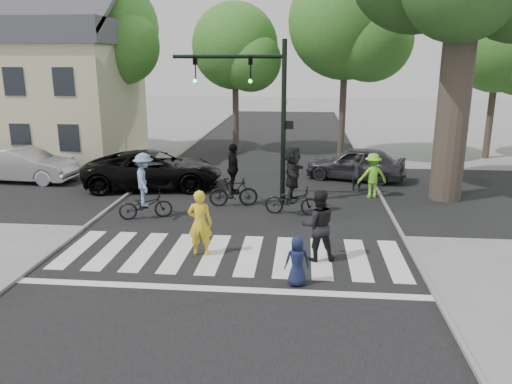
# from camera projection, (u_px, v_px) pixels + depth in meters

# --- Properties ---
(ground) EXTENTS (120.00, 120.00, 0.00)m
(ground) POSITION_uv_depth(u_px,v_px,m) (226.00, 269.00, 13.07)
(ground) COLOR gray
(ground) RESTS_ON ground
(road_stem) EXTENTS (10.00, 70.00, 0.01)m
(road_stem) POSITION_uv_depth(u_px,v_px,m) (247.00, 212.00, 17.87)
(road_stem) COLOR black
(road_stem) RESTS_ON ground
(road_cross) EXTENTS (70.00, 10.00, 0.01)m
(road_cross) POSITION_uv_depth(u_px,v_px,m) (255.00, 191.00, 20.75)
(road_cross) COLOR black
(road_cross) RESTS_ON ground
(curb_left) EXTENTS (0.10, 70.00, 0.10)m
(curb_left) POSITION_uv_depth(u_px,v_px,m) (111.00, 207.00, 18.32)
(curb_left) COLOR gray
(curb_left) RESTS_ON ground
(curb_right) EXTENTS (0.10, 70.00, 0.10)m
(curb_right) POSITION_uv_depth(u_px,v_px,m) (391.00, 215.00, 17.39)
(curb_right) COLOR gray
(curb_right) RESTS_ON ground
(crosswalk) EXTENTS (10.00, 3.85, 0.01)m
(crosswalk) POSITION_uv_depth(u_px,v_px,m) (230.00, 259.00, 13.70)
(crosswalk) COLOR silver
(crosswalk) RESTS_ON ground
(traffic_signal) EXTENTS (4.45, 0.29, 6.00)m
(traffic_signal) POSITION_uv_depth(u_px,v_px,m) (260.00, 99.00, 17.98)
(traffic_signal) COLOR black
(traffic_signal) RESTS_ON ground
(bg_tree_0) EXTENTS (5.46, 5.20, 8.97)m
(bg_tree_0) POSITION_uv_depth(u_px,v_px,m) (27.00, 43.00, 28.12)
(bg_tree_0) COLOR brown
(bg_tree_0) RESTS_ON ground
(bg_tree_1) EXTENTS (6.09, 5.80, 9.80)m
(bg_tree_1) POSITION_uv_depth(u_px,v_px,m) (109.00, 33.00, 27.02)
(bg_tree_1) COLOR brown
(bg_tree_1) RESTS_ON ground
(bg_tree_2) EXTENTS (5.04, 4.80, 8.40)m
(bg_tree_2) POSITION_uv_depth(u_px,v_px,m) (239.00, 50.00, 27.70)
(bg_tree_2) COLOR brown
(bg_tree_2) RESTS_ON ground
(bg_tree_3) EXTENTS (6.30, 6.00, 10.20)m
(bg_tree_3) POSITION_uv_depth(u_px,v_px,m) (353.00, 26.00, 25.55)
(bg_tree_3) COLOR brown
(bg_tree_3) RESTS_ON ground
(bg_tree_4) EXTENTS (4.83, 4.60, 8.15)m
(bg_tree_4) POSITION_uv_depth(u_px,v_px,m) (504.00, 52.00, 25.98)
(bg_tree_4) COLOR brown
(bg_tree_4) RESTS_ON ground
(house) EXTENTS (8.40, 8.10, 8.82)m
(house) POSITION_uv_depth(u_px,v_px,m) (52.00, 88.00, 26.58)
(house) COLOR beige
(house) RESTS_ON ground
(pedestrian_woman) EXTENTS (0.69, 0.46, 1.88)m
(pedestrian_woman) POSITION_uv_depth(u_px,v_px,m) (200.00, 223.00, 13.76)
(pedestrian_woman) COLOR yellow
(pedestrian_woman) RESTS_ON ground
(pedestrian_child) EXTENTS (0.68, 0.51, 1.25)m
(pedestrian_child) POSITION_uv_depth(u_px,v_px,m) (297.00, 261.00, 11.98)
(pedestrian_child) COLOR #171F3D
(pedestrian_child) RESTS_ON ground
(pedestrian_adult) EXTENTS (1.07, 0.89, 1.98)m
(pedestrian_adult) POSITION_uv_depth(u_px,v_px,m) (318.00, 225.00, 13.42)
(pedestrian_adult) COLOR black
(pedestrian_adult) RESTS_ON ground
(cyclist_left) EXTENTS (1.91, 1.33, 2.29)m
(cyclist_left) POSITION_uv_depth(u_px,v_px,m) (145.00, 191.00, 16.93)
(cyclist_left) COLOR black
(cyclist_left) RESTS_ON ground
(cyclist_mid) EXTENTS (1.86, 1.16, 2.36)m
(cyclist_mid) POSITION_uv_depth(u_px,v_px,m) (233.00, 181.00, 18.37)
(cyclist_mid) COLOR black
(cyclist_mid) RESTS_ON ground
(cyclist_right) EXTENTS (1.97, 1.83, 2.43)m
(cyclist_right) POSITION_uv_depth(u_px,v_px,m) (292.00, 185.00, 17.35)
(cyclist_right) COLOR black
(cyclist_right) RESTS_ON ground
(car_suv) EXTENTS (6.04, 3.47, 1.59)m
(car_suv) POSITION_uv_depth(u_px,v_px,m) (154.00, 170.00, 21.03)
(car_suv) COLOR black
(car_suv) RESTS_ON ground
(car_silver) EXTENTS (4.73, 1.92, 1.53)m
(car_silver) POSITION_uv_depth(u_px,v_px,m) (24.00, 165.00, 22.15)
(car_silver) COLOR #BAB9BE
(car_silver) RESTS_ON ground
(car_grey) EXTENTS (4.74, 2.90, 1.51)m
(car_grey) POSITION_uv_depth(u_px,v_px,m) (355.00, 163.00, 22.50)
(car_grey) COLOR #2D2D32
(car_grey) RESTS_ON ground
(bystander_hivis) EXTENTS (1.26, 0.88, 1.77)m
(bystander_hivis) POSITION_uv_depth(u_px,v_px,m) (372.00, 176.00, 19.57)
(bystander_hivis) COLOR #76DF2A
(bystander_hivis) RESTS_ON ground
(bystander_dark) EXTENTS (0.67, 0.60, 1.53)m
(bystander_dark) POSITION_uv_depth(u_px,v_px,m) (357.00, 173.00, 20.56)
(bystander_dark) COLOR black
(bystander_dark) RESTS_ON ground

